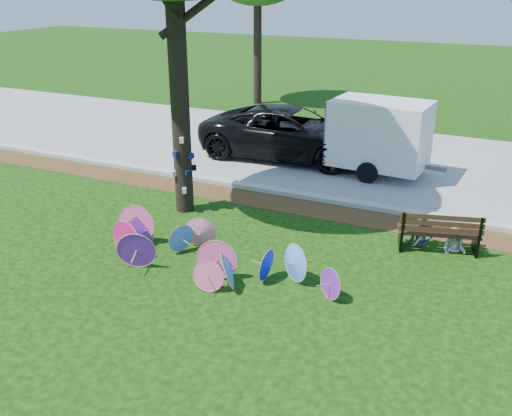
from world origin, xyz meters
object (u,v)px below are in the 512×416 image
(parasol_pile, at_px, (186,246))
(person_right, at_px, (457,228))
(cargo_trailer, at_px, (380,133))
(park_bench, at_px, (439,230))
(person_left, at_px, (423,217))
(black_van, at_px, (291,133))

(parasol_pile, bearing_deg, person_right, 30.33)
(cargo_trailer, height_order, park_bench, cargo_trailer)
(parasol_pile, xyz_separation_m, park_bench, (4.51, 2.80, 0.08))
(person_left, relative_size, person_right, 1.25)
(black_van, bearing_deg, person_right, -132.87)
(park_bench, relative_size, person_right, 1.60)
(cargo_trailer, distance_m, person_left, 4.81)
(cargo_trailer, height_order, person_right, cargo_trailer)
(cargo_trailer, distance_m, person_right, 5.17)
(black_van, bearing_deg, cargo_trailer, -102.19)
(person_right, bearing_deg, person_left, -165.00)
(black_van, height_order, person_right, black_van)
(parasol_pile, xyz_separation_m, cargo_trailer, (2.11, 7.16, 0.87))
(cargo_trailer, bearing_deg, black_van, 174.73)
(cargo_trailer, bearing_deg, parasol_pile, -102.14)
(parasol_pile, bearing_deg, person_left, 34.35)
(cargo_trailer, xyz_separation_m, person_left, (2.06, -4.31, -0.56))
(cargo_trailer, xyz_separation_m, person_right, (2.76, -4.31, -0.70))
(park_bench, height_order, person_left, person_left)
(person_right, bearing_deg, black_van, 154.79)
(parasol_pile, xyz_separation_m, person_right, (4.86, 2.85, 0.17))
(black_van, xyz_separation_m, person_right, (5.68, -4.81, -0.26))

